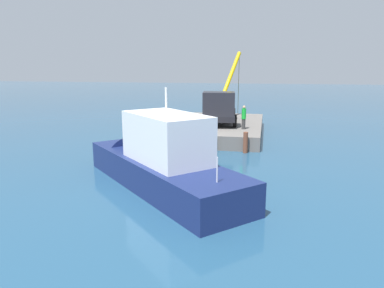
% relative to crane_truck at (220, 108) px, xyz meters
% --- Properties ---
extents(ground, '(200.00, 200.00, 0.00)m').
position_rel_crane_truck_xyz_m(ground, '(5.21, -1.30, -2.39)').
color(ground, navy).
extents(dock, '(12.64, 9.59, 1.02)m').
position_rel_crane_truck_xyz_m(dock, '(-0.96, -1.30, -1.88)').
color(dock, slate).
rests_on(dock, ground).
extents(crane_truck, '(9.52, 3.48, 6.16)m').
position_rel_crane_truck_xyz_m(crane_truck, '(0.00, 0.00, 0.00)').
color(crane_truck, black).
rests_on(crane_truck, dock).
extents(dock_worker, '(0.34, 0.34, 1.82)m').
position_rel_crane_truck_xyz_m(dock_worker, '(2.04, 2.14, -0.44)').
color(dock_worker, '#363636').
rests_on(dock_worker, dock).
extents(salvaged_car, '(4.78, 3.24, 2.65)m').
position_rel_crane_truck_xyz_m(salvaged_car, '(7.59, -2.03, -1.69)').
color(salvaged_car, navy).
rests_on(salvaged_car, ground).
extents(moored_yacht, '(11.29, 11.35, 6.01)m').
position_rel_crane_truck_xyz_m(moored_yacht, '(12.59, -2.09, -1.59)').
color(moored_yacht, navy).
rests_on(moored_yacht, ground).
extents(piling_near, '(0.32, 0.32, 2.00)m').
position_rel_crane_truck_xyz_m(piling_near, '(5.83, -4.96, -1.39)').
color(piling_near, brown).
rests_on(piling_near, ground).
extents(piling_mid, '(0.40, 0.40, 1.75)m').
position_rel_crane_truck_xyz_m(piling_mid, '(5.53, -2.74, -1.52)').
color(piling_mid, brown).
rests_on(piling_mid, ground).
extents(piling_far, '(0.35, 0.35, 1.64)m').
position_rel_crane_truck_xyz_m(piling_far, '(5.73, 0.25, -1.57)').
color(piling_far, brown).
rests_on(piling_far, ground).
extents(piling_end, '(0.31, 0.31, 1.44)m').
position_rel_crane_truck_xyz_m(piling_end, '(5.65, 2.52, -1.67)').
color(piling_end, brown).
rests_on(piling_end, ground).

